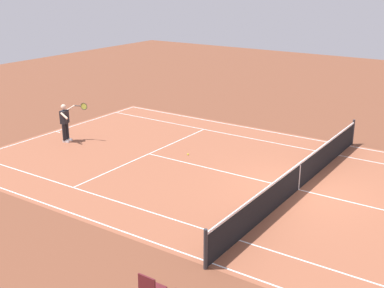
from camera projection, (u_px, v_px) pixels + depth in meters
The scene contains 6 objects.
ground_plane at pixel (298, 190), 16.86m from camera, with size 60.00×60.00×0.00m, color brown.
court_slab at pixel (298, 190), 16.86m from camera, with size 24.20×11.40×0.00m, color #935138.
court_line_markings at pixel (298, 190), 16.86m from camera, with size 23.85×11.05×0.01m.
tennis_net at pixel (299, 176), 16.70m from camera, with size 0.10×11.70×1.08m.
tennis_player_near at pixel (66, 121), 21.49m from camera, with size 0.98×0.87×1.70m.
tennis_ball at pixel (188, 154), 20.10m from camera, with size 0.07×0.07×0.07m, color #CCE01E.
Camera 1 is at (-5.71, 14.85, 6.80)m, focal length 47.02 mm.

